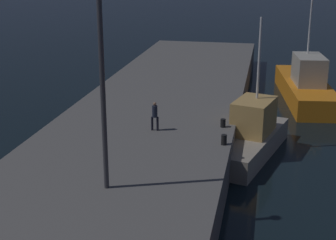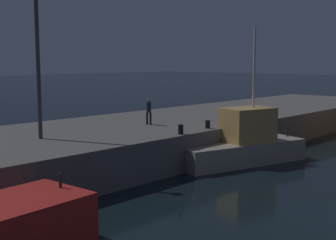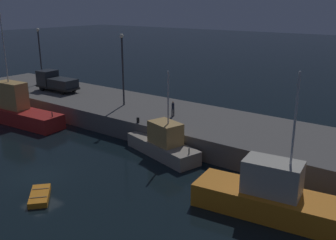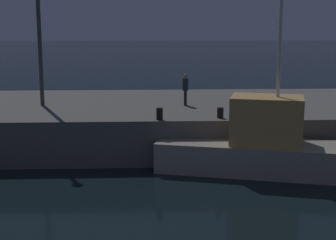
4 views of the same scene
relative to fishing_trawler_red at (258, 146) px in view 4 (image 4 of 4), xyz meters
name	(u,v)px [view 4 (image 4 of 4)]	position (x,y,z in m)	size (l,w,h in m)	color
pier_quay	(135,122)	(-5.12, 5.92, -0.12)	(62.47, 10.17, 2.00)	#5B5956
fishing_trawler_red	(258,146)	(0.00, 0.00, 0.00)	(8.23, 4.37, 7.69)	gray
lamp_post_east	(38,11)	(-9.69, 5.35, 5.48)	(0.44, 0.44, 7.87)	#38383D
dockworker	(185,88)	(-2.58, 4.99, 1.77)	(0.28, 0.41, 1.56)	black
bollard_west	(160,114)	(-3.98, 1.20, 1.14)	(0.28, 0.28, 0.51)	black
bollard_central	(220,113)	(-1.34, 1.50, 1.11)	(0.28, 0.28, 0.46)	black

